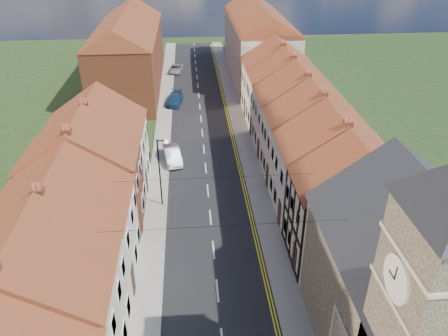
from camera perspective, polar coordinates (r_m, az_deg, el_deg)
The scene contains 20 objects.
road at distance 45.48m, azimuth -2.64°, elevation 2.48°, with size 7.00×90.00×0.02m, color black.
pavement_left at distance 45.54m, azimuth -8.19°, elevation 2.30°, with size 1.80×90.00×0.12m, color #A39B94.
pavement_right at distance 45.79m, azimuth 2.87°, elevation 2.74°, with size 1.80×90.00×0.12m, color #A39B94.
church at distance 22.91m, azimuth 25.24°, elevation -14.44°, with size 11.25×14.25×15.20m.
cottage_r_tudor at distance 30.21m, azimuth 16.56°, elevation -4.40°, with size 8.30×5.20×9.00m.
cottage_r_white_near at distance 34.53m, azimuth 13.68°, elevation 0.59°, with size 8.30×6.00×9.00m.
cottage_r_cream_mid at distance 39.11m, azimuth 11.41°, elevation 4.44°, with size 8.30×5.20×9.00m.
cottage_r_pink at distance 43.88m, azimuth 9.61°, elevation 7.44°, with size 8.30×6.00×9.00m.
cottage_r_white_far at distance 48.77m, azimuth 8.15°, elevation 9.86°, with size 8.30×5.20×9.00m.
cottage_r_cream_far at distance 53.77m, azimuth 6.94°, elevation 11.82°, with size 8.30×6.00×9.00m.
cottage_l_cream at distance 24.17m, azimuth -23.63°, elevation -15.77°, with size 8.30×6.30×9.10m.
cottage_l_white at distance 28.89m, azimuth -20.10°, elevation -7.04°, with size 8.30×6.90×8.80m.
cottage_l_brick_mid at distance 33.76m, azimuth -17.88°, elevation -0.67°, with size 8.30×5.70×9.10m.
cottage_l_pink at distance 38.84m, azimuth -16.25°, elevation 3.44°, with size 8.30×6.30×8.80m.
block_right_far at distance 68.07m, azimuth 4.46°, elevation 16.45°, with size 8.30×24.20×10.50m.
block_left_far at distance 62.90m, azimuth -12.38°, elevation 14.77°, with size 8.30×24.20×10.50m.
lamppost at distance 35.07m, azimuth -8.29°, elevation -0.10°, with size 0.88×0.15×6.00m.
car_mid at distance 43.15m, azimuth -6.78°, elevation 1.72°, with size 1.47×4.22×1.39m, color silver.
car_far at distance 57.31m, azimuth -6.48°, elevation 8.93°, with size 1.83×4.51×1.31m, color navy.
car_distant at distance 70.09m, azimuth -6.31°, elevation 12.75°, with size 1.90×4.13×1.15m, color #AFB3B7.
Camera 1 is at (-1.29, -10.44, 20.78)m, focal length 35.00 mm.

